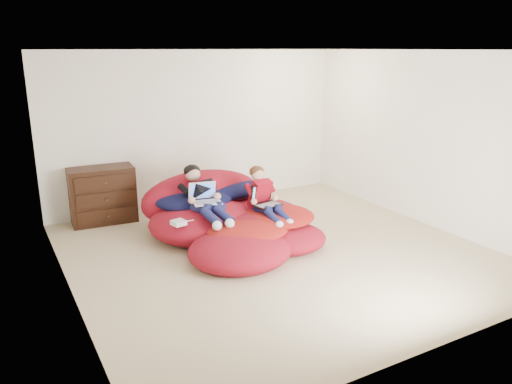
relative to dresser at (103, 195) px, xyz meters
name	(u,v)px	position (x,y,z in m)	size (l,w,h in m)	color
room_shell	(277,236)	(1.67, -2.25, -0.20)	(5.10, 5.10, 2.77)	#C5B28C
dresser	(103,195)	(0.00, 0.00, 0.00)	(0.96, 0.56, 0.84)	black
beanbag_pile	(229,218)	(1.37, -1.46, -0.15)	(2.19, 2.47, 0.89)	#A81324
cream_pillow	(178,186)	(0.92, -0.74, 0.20)	(0.42, 0.27, 0.27)	#EEE5CE
older_boy	(202,194)	(1.01, -1.38, 0.23)	(0.42, 1.16, 0.62)	black
younger_boy	(264,195)	(1.77, -1.75, 0.20)	(0.32, 0.88, 0.67)	#A60E1E
laptop_white	(205,197)	(1.01, -1.48, 0.21)	(0.40, 0.40, 0.26)	silver
laptop_black	(265,199)	(1.77, -1.76, 0.14)	(0.41, 0.38, 0.27)	black
power_adapter	(179,223)	(0.55, -1.71, 0.00)	(0.16, 0.16, 0.06)	silver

